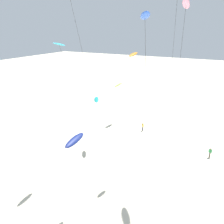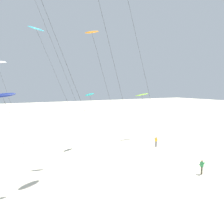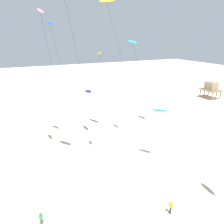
% 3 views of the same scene
% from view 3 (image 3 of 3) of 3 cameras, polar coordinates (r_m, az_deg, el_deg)
% --- Properties ---
extents(ground_plane, '(260.00, 260.00, 0.00)m').
position_cam_3_polar(ground_plane, '(29.55, -14.33, -21.44)').
color(ground_plane, beige).
extents(kite_teal, '(3.80, 1.91, 8.93)m').
position_cam_3_polar(kite_teal, '(33.02, 12.07, 0.38)').
color(kite_teal, teal).
rests_on(kite_teal, ground).
extents(kite_orange, '(6.86, 1.65, 17.01)m').
position_cam_3_polar(kite_orange, '(30.49, -3.13, 14.21)').
color(kite_orange, orange).
rests_on(kite_orange, ground).
extents(kite_cyan, '(9.63, 2.19, 18.34)m').
position_cam_3_polar(kite_cyan, '(38.09, 5.38, 17.08)').
color(kite_cyan, '#33BFE0').
rests_on(kite_cyan, ground).
extents(kite_pink, '(8.74, 2.01, 22.42)m').
position_cam_3_polar(kite_pink, '(32.19, -17.83, 23.01)').
color(kite_pink, pink).
rests_on(kite_pink, ground).
extents(kite_navy, '(5.01, 1.17, 9.46)m').
position_cam_3_polar(kite_navy, '(42.11, -6.11, 5.26)').
color(kite_navy, navy).
rests_on(kite_navy, ground).
extents(kite_blue, '(10.60, 2.83, 21.16)m').
position_cam_3_polar(kite_blue, '(37.44, -15.51, 20.85)').
color(kite_blue, blue).
rests_on(kite_blue, ground).
extents(kite_yellow, '(12.69, 3.40, 24.46)m').
position_cam_3_polar(kite_yellow, '(38.97, -1.36, 26.46)').
color(kite_yellow, yellow).
rests_on(kite_yellow, ground).
extents(kite_white, '(5.71, 1.48, 14.08)m').
position_cam_3_polar(kite_white, '(46.52, 11.62, 12.30)').
color(kite_white, white).
rests_on(kite_white, ground).
extents(kite_flyer_nearest, '(0.67, 0.66, 1.67)m').
position_cam_3_polar(kite_flyer_nearest, '(27.54, 14.83, -22.57)').
color(kite_flyer_nearest, '#33333D').
rests_on(kite_flyer_nearest, ground).
extents(kite_flyer_middle, '(0.53, 0.56, 1.67)m').
position_cam_3_polar(kite_flyer_middle, '(26.65, -17.73, -24.58)').
color(kite_flyer_middle, '#4C4738').
rests_on(kite_flyer_middle, ground).
extents(stilt_house, '(5.82, 4.60, 5.26)m').
position_cam_3_polar(stilt_house, '(76.64, 24.08, 5.88)').
color(stilt_house, '#846647').
rests_on(stilt_house, ground).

